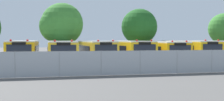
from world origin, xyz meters
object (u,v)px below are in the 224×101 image
(tree_2, at_px, (141,26))
(school_bus_5, at_px, (189,51))
(school_bus_2, at_px, (96,52))
(school_bus_3, at_px, (127,52))
(school_bus_6, at_px, (216,51))
(tree_3, at_px, (224,29))
(traffic_cone, at_px, (129,70))
(school_bus_0, at_px, (25,53))
(tree_1, at_px, (60,25))
(school_bus_1, at_px, (61,53))
(school_bus_4, at_px, (159,52))

(tree_2, bearing_deg, school_bus_5, -71.91)
(school_bus_2, relative_size, school_bus_5, 0.97)
(school_bus_3, distance_m, school_bus_6, 10.39)
(school_bus_5, height_order, tree_2, tree_2)
(school_bus_2, xyz_separation_m, school_bus_6, (13.71, 0.06, 0.02))
(tree_3, xyz_separation_m, traffic_cone, (-17.71, -13.74, -3.96))
(school_bus_0, distance_m, tree_1, 8.30)
(school_bus_1, relative_size, tree_3, 1.83)
(traffic_cone, bearing_deg, tree_1, 108.49)
(school_bus_2, bearing_deg, traffic_cone, 101.90)
(school_bus_6, bearing_deg, traffic_cone, 30.64)
(school_bus_3, xyz_separation_m, tree_2, (4.26, 8.12, 3.05))
(school_bus_1, xyz_separation_m, school_bus_6, (17.20, -0.02, 0.01))
(school_bus_3, height_order, school_bus_4, school_bus_3)
(school_bus_0, xyz_separation_m, traffic_cone, (8.50, -7.19, -1.22))
(tree_2, bearing_deg, school_bus_6, -53.30)
(school_bus_1, height_order, traffic_cone, school_bus_1)
(tree_3, bearing_deg, traffic_cone, -142.20)
(school_bus_2, distance_m, tree_3, 20.62)
(school_bus_6, bearing_deg, school_bus_5, 2.72)
(traffic_cone, bearing_deg, school_bus_0, 139.77)
(school_bus_2, xyz_separation_m, tree_1, (-3.13, 7.06, 3.11))
(school_bus_3, relative_size, traffic_cone, 23.85)
(school_bus_1, distance_m, traffic_cone, 8.60)
(school_bus_4, distance_m, tree_3, 14.46)
(school_bus_2, xyz_separation_m, school_bus_5, (10.29, -0.02, 0.01))
(school_bus_0, height_order, tree_2, tree_2)
(school_bus_2, height_order, tree_3, tree_3)
(school_bus_2, distance_m, traffic_cone, 7.07)
(school_bus_0, bearing_deg, tree_2, -149.98)
(school_bus_5, distance_m, tree_2, 9.26)
(school_bus_0, bearing_deg, traffic_cone, 141.31)
(school_bus_0, relative_size, tree_2, 1.65)
(school_bus_0, xyz_separation_m, school_bus_2, (6.99, -0.39, -0.02))
(school_bus_1, relative_size, tree_1, 1.63)
(school_bus_1, height_order, tree_3, tree_3)
(school_bus_3, bearing_deg, school_bus_4, 176.67)
(school_bus_3, distance_m, tree_1, 9.93)
(tree_3, bearing_deg, school_bus_4, -150.89)
(tree_1, xyz_separation_m, tree_3, (22.35, -0.12, -0.35))
(school_bus_3, distance_m, tree_3, 17.50)
(school_bus_3, relative_size, tree_3, 1.70)
(tree_1, bearing_deg, school_bus_1, -93.07)
(school_bus_0, distance_m, school_bus_2, 7.00)
(school_bus_4, xyz_separation_m, tree_1, (-9.95, 7.03, 3.14))
(school_bus_3, xyz_separation_m, school_bus_5, (6.97, -0.19, 0.00))
(school_bus_3, bearing_deg, school_bus_1, -0.47)
(school_bus_0, bearing_deg, tree_3, -164.43)
(school_bus_6, relative_size, tree_3, 1.71)
(school_bus_2, height_order, school_bus_5, school_bus_5)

